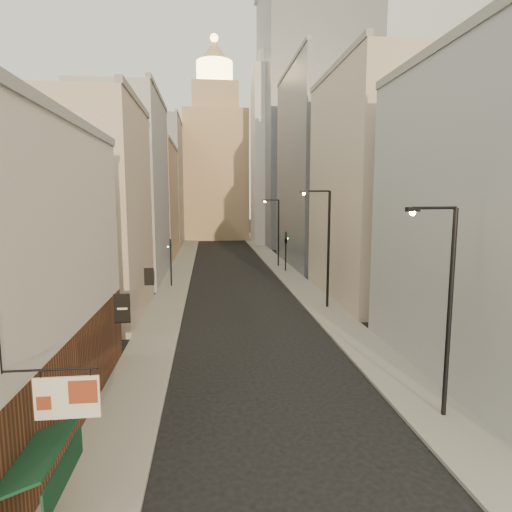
# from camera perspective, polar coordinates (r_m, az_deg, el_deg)

# --- Properties ---
(sidewalk_left) EXTENTS (3.00, 140.00, 0.15)m
(sidewalk_left) POSITION_cam_1_polar(r_m,az_deg,el_deg) (63.34, -9.57, -0.62)
(sidewalk_left) COLOR gray
(sidewalk_left) RESTS_ON ground
(sidewalk_right) EXTENTS (3.00, 140.00, 0.15)m
(sidewalk_right) POSITION_cam_1_polar(r_m,az_deg,el_deg) (63.93, 2.14, -0.44)
(sidewalk_right) COLOR gray
(sidewalk_right) RESTS_ON ground
(left_bldg_beige) EXTENTS (8.00, 12.00, 16.00)m
(left_bldg_beige) POSITION_cam_1_polar(r_m,az_deg,el_deg) (34.81, -21.61, 5.34)
(left_bldg_beige) COLOR tan
(left_bldg_beige) RESTS_ON ground
(left_bldg_grey) EXTENTS (8.00, 16.00, 20.00)m
(left_bldg_grey) POSITION_cam_1_polar(r_m,az_deg,el_deg) (50.42, -16.95, 8.38)
(left_bldg_grey) COLOR #9A9BA0
(left_bldg_grey) RESTS_ON ground
(left_bldg_tan) EXTENTS (8.00, 18.00, 17.00)m
(left_bldg_tan) POSITION_cam_1_polar(r_m,az_deg,el_deg) (68.20, -14.15, 6.95)
(left_bldg_tan) COLOR tan
(left_bldg_tan) RESTS_ON ground
(left_bldg_wingrid) EXTENTS (8.00, 20.00, 24.00)m
(left_bldg_wingrid) POSITION_cam_1_polar(r_m,az_deg,el_deg) (88.10, -12.48, 9.39)
(left_bldg_wingrid) COLOR gray
(left_bldg_wingrid) RESTS_ON ground
(right_bldg_grey) EXTENTS (8.00, 16.00, 16.00)m
(right_bldg_grey) POSITION_cam_1_polar(r_m,az_deg,el_deg) (24.65, 30.96, 4.04)
(right_bldg_grey) COLOR #9A9BA0
(right_bldg_grey) RESTS_ON ground
(right_bldg_beige) EXTENTS (8.00, 16.00, 20.00)m
(right_bldg_beige) POSITION_cam_1_polar(r_m,az_deg,el_deg) (40.45, 15.44, 8.69)
(right_bldg_beige) COLOR tan
(right_bldg_beige) RESTS_ON ground
(right_bldg_wingrid) EXTENTS (8.00, 20.00, 26.00)m
(right_bldg_wingrid) POSITION_cam_1_polar(r_m,az_deg,el_deg) (59.62, 8.28, 11.36)
(right_bldg_wingrid) COLOR gray
(right_bldg_wingrid) RESTS_ON ground
(highrise) EXTENTS (21.00, 23.00, 51.20)m
(highrise) POSITION_cam_1_polar(r_m,az_deg,el_deg) (89.65, 7.60, 18.26)
(highrise) COLOR gray
(highrise) RESTS_ON ground
(clock_tower) EXTENTS (14.00, 14.00, 44.90)m
(clock_tower) POSITION_cam_1_polar(r_m,az_deg,el_deg) (99.97, -5.40, 12.55)
(clock_tower) COLOR tan
(clock_tower) RESTS_ON ground
(white_tower) EXTENTS (8.00, 8.00, 41.50)m
(white_tower) POSITION_cam_1_polar(r_m,az_deg,el_deg) (87.08, 2.24, 13.95)
(white_tower) COLOR silver
(white_tower) RESTS_ON ground
(streetlamp_near) EXTENTS (2.30, 0.52, 8.79)m
(streetlamp_near) POSITION_cam_1_polar(r_m,az_deg,el_deg) (18.85, 23.95, -5.48)
(streetlamp_near) COLOR black
(streetlamp_near) RESTS_ON ground
(streetlamp_mid) EXTENTS (2.56, 0.32, 9.75)m
(streetlamp_mid) POSITION_cam_1_polar(r_m,az_deg,el_deg) (35.38, 9.27, 1.86)
(streetlamp_mid) COLOR black
(streetlamp_mid) RESTS_ON ground
(streetlamp_far) EXTENTS (2.30, 0.76, 8.95)m
(streetlamp_far) POSITION_cam_1_polar(r_m,az_deg,el_deg) (56.74, 2.80, 3.65)
(streetlamp_far) COLOR black
(streetlamp_far) RESTS_ON ground
(traffic_light_left) EXTENTS (0.61, 0.57, 5.00)m
(traffic_light_left) POSITION_cam_1_polar(r_m,az_deg,el_deg) (44.59, -11.32, 0.47)
(traffic_light_left) COLOR black
(traffic_light_left) RESTS_ON ground
(traffic_light_right) EXTENTS (0.62, 0.58, 5.00)m
(traffic_light_right) POSITION_cam_1_polar(r_m,az_deg,el_deg) (52.77, 4.00, 1.90)
(traffic_light_right) COLOR black
(traffic_light_right) RESTS_ON ground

